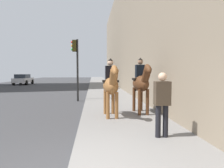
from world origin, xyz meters
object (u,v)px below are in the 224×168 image
(pedestrian_greeting, at_px, (162,100))
(traffic_light_near_curb, at_px, (76,60))
(mounted_horse_far, at_px, (141,83))
(car_mid_lane, at_px, (23,79))
(mounted_horse_near, at_px, (111,85))

(pedestrian_greeting, distance_m, traffic_light_near_curb, 8.32)
(mounted_horse_far, height_order, pedestrian_greeting, mounted_horse_far)
(mounted_horse_far, bearing_deg, car_mid_lane, -154.31)
(pedestrian_greeting, xyz_separation_m, traffic_light_near_curb, (7.69, 2.82, 1.45))
(car_mid_lane, bearing_deg, traffic_light_near_curb, -151.50)
(car_mid_lane, distance_m, traffic_light_near_curb, 19.11)
(mounted_horse_near, relative_size, mounted_horse_far, 0.97)
(car_mid_lane, bearing_deg, mounted_horse_near, -153.36)
(mounted_horse_far, distance_m, car_mid_lane, 24.48)
(mounted_horse_far, bearing_deg, pedestrian_greeting, -5.72)
(mounted_horse_near, bearing_deg, traffic_light_near_curb, -164.42)
(pedestrian_greeting, bearing_deg, traffic_light_near_curb, 20.15)
(mounted_horse_near, xyz_separation_m, traffic_light_near_curb, (5.08, 1.70, 1.21))
(mounted_horse_near, height_order, car_mid_lane, mounted_horse_near)
(mounted_horse_far, xyz_separation_m, pedestrian_greeting, (-3.11, 0.17, -0.30))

